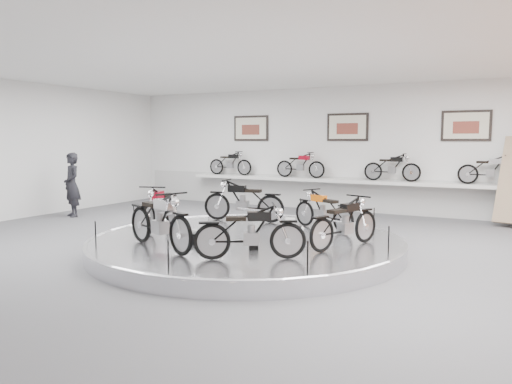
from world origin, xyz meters
The scene contains 21 objects.
floor centered at (0.00, 0.00, 0.00)m, with size 16.00×16.00×0.00m, color #545456.
ceiling centered at (0.00, 0.00, 4.00)m, with size 16.00×16.00×0.00m, color white.
wall_back centered at (0.00, 7.00, 2.00)m, with size 16.00×16.00×0.00m, color silver.
dado_band centered at (0.00, 6.98, 0.55)m, with size 15.68×0.04×1.10m, color #BCBCBA.
display_platform centered at (0.00, 0.30, 0.15)m, with size 6.40×6.40×0.30m, color silver.
platform_rim centered at (0.00, 0.30, 0.27)m, with size 6.40×6.40×0.10m, color #B2B2BA.
shelf centered at (0.00, 6.70, 1.00)m, with size 11.00×0.55×0.10m, color silver.
poster_left centered at (-3.50, 6.96, 2.70)m, with size 1.35×0.06×0.88m, color beige.
poster_center centered at (0.00, 6.96, 2.70)m, with size 1.35×0.06×0.88m, color beige.
poster_right centered at (3.50, 6.96, 2.70)m, with size 1.35×0.06×0.88m, color beige.
shelf_bike_a centered at (-4.20, 6.70, 1.42)m, with size 1.22×0.42×0.73m, color black, non-canonical shape.
shelf_bike_b centered at (-1.50, 6.70, 1.42)m, with size 1.22×0.42×0.73m, color maroon, non-canonical shape.
shelf_bike_c centered at (1.50, 6.70, 1.42)m, with size 1.22×0.42×0.73m, color black, non-canonical shape.
shelf_bike_d centered at (4.20, 6.70, 1.42)m, with size 1.22×0.42×0.73m, color silver, non-canonical shape.
bike_a centered at (2.09, 0.32, 0.78)m, with size 1.62×0.57×0.95m, color black, non-canonical shape.
bike_b centered at (1.09, 1.87, 0.75)m, with size 1.52×0.53×0.89m, color #D55F0E, non-canonical shape.
bike_c centered at (-1.04, 2.04, 0.82)m, with size 1.75×0.62×1.03m, color black, non-canonical shape.
bike_d centered at (-2.12, 0.17, 0.81)m, with size 1.73×0.61×1.02m, color maroon, non-canonical shape.
bike_e centered at (-0.88, -1.39, 0.84)m, with size 1.84×0.65×1.08m, color silver, non-canonical shape.
bike_f centered at (0.98, -1.33, 0.77)m, with size 1.60×0.56×0.94m, color black, non-canonical shape.
visitor centered at (-6.90, 2.00, 0.96)m, with size 0.70×0.46×1.92m, color black.
Camera 1 is at (4.91, -8.54, 2.30)m, focal length 35.00 mm.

